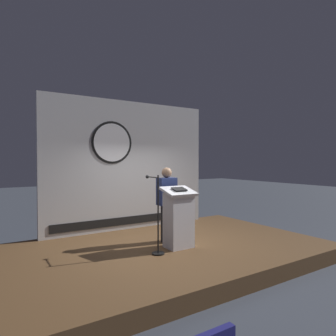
# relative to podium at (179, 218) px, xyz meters

# --- Properties ---
(ground_plane) EXTENTS (40.00, 40.00, 0.00)m
(ground_plane) POSITION_rel_podium_xyz_m (-0.11, 0.22, -0.89)
(ground_plane) COLOR #383D47
(stage_platform) EXTENTS (6.40, 4.00, 0.30)m
(stage_platform) POSITION_rel_podium_xyz_m (-0.11, 0.22, -0.74)
(stage_platform) COLOR brown
(stage_platform) RESTS_ON ground
(banner_display) EXTENTS (4.44, 0.12, 3.27)m
(banner_display) POSITION_rel_podium_xyz_m (-0.12, 2.06, 1.04)
(banner_display) COLOR silver
(banner_display) RESTS_ON stage_platform
(podium) EXTENTS (0.64, 0.50, 1.23)m
(podium) POSITION_rel_podium_xyz_m (0.00, 0.00, 0.00)
(podium) COLOR silver
(podium) RESTS_ON stage_platform
(speaker_person) EXTENTS (0.40, 0.26, 1.61)m
(speaker_person) POSITION_rel_podium_xyz_m (0.02, 0.48, 0.22)
(speaker_person) COLOR black
(speaker_person) RESTS_ON stage_platform
(microphone_stand) EXTENTS (0.24, 0.58, 1.49)m
(microphone_stand) POSITION_rel_podium_xyz_m (-0.57, -0.09, -0.07)
(microphone_stand) COLOR black
(microphone_stand) RESTS_ON stage_platform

